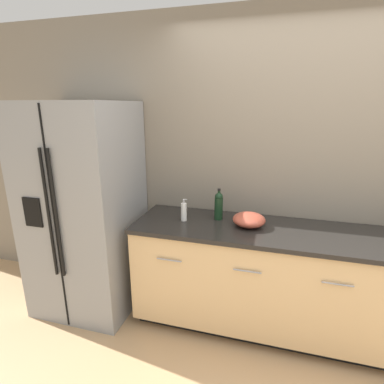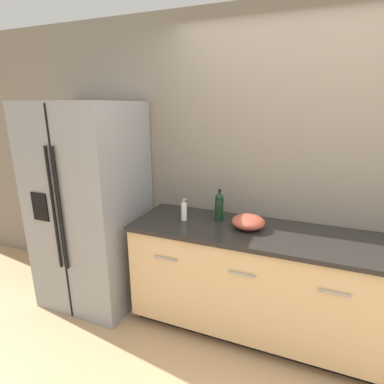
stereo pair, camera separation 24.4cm
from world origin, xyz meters
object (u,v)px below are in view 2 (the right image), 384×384
(refrigerator, at_px, (92,206))
(mixing_bowl, at_px, (248,222))
(wine_bottle, at_px, (219,206))
(soap_dispenser, at_px, (184,211))

(refrigerator, relative_size, mixing_bowl, 7.23)
(refrigerator, xyz_separation_m, wine_bottle, (1.18, 0.17, 0.10))
(wine_bottle, distance_m, mixing_bowl, 0.28)
(wine_bottle, height_order, soap_dispenser, wine_bottle)
(mixing_bowl, bearing_deg, wine_bottle, 162.82)
(refrigerator, distance_m, soap_dispenser, 0.91)
(refrigerator, distance_m, mixing_bowl, 1.45)
(wine_bottle, distance_m, soap_dispenser, 0.30)
(soap_dispenser, bearing_deg, wine_bottle, 21.63)
(mixing_bowl, bearing_deg, refrigerator, -176.53)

